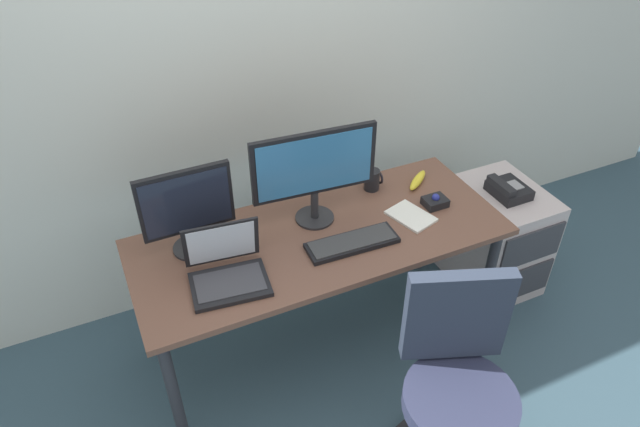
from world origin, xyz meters
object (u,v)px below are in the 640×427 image
(file_cabinet, at_px, (495,237))
(laptop, at_px, (227,269))
(trackball_mouse, at_px, (435,201))
(monitor_side, at_px, (187,208))
(coffee_mug, at_px, (372,180))
(paper_notepad, at_px, (411,216))
(monitor_main, at_px, (314,169))
(banana, at_px, (418,180))
(office_chair, at_px, (455,395))
(desk_phone, at_px, (508,189))
(keyboard, at_px, (352,243))

(file_cabinet, xyz_separation_m, laptop, (-1.56, -0.14, 0.47))
(file_cabinet, distance_m, trackball_mouse, 0.67)
(monitor_side, bearing_deg, coffee_mug, 4.92)
(laptop, relative_size, trackball_mouse, 3.08)
(monitor_side, height_order, paper_notepad, monitor_side)
(monitor_main, xyz_separation_m, banana, (0.59, 0.05, -0.26))
(file_cabinet, relative_size, office_chair, 0.64)
(desk_phone, height_order, keyboard, keyboard)
(desk_phone, bearing_deg, trackball_mouse, -174.77)
(coffee_mug, bearing_deg, banana, -13.87)
(trackball_mouse, bearing_deg, file_cabinet, 6.99)
(file_cabinet, xyz_separation_m, office_chair, (-0.88, -0.83, 0.13))
(paper_notepad, bearing_deg, keyboard, -169.43)
(desk_phone, height_order, trackball_mouse, trackball_mouse)
(desk_phone, relative_size, monitor_side, 0.50)
(trackball_mouse, xyz_separation_m, coffee_mug, (-0.21, 0.25, 0.03))
(keyboard, xyz_separation_m, coffee_mug, (0.29, 0.35, 0.04))
(paper_notepad, bearing_deg, trackball_mouse, 11.93)
(monitor_side, bearing_deg, trackball_mouse, -8.53)
(file_cabinet, height_order, office_chair, office_chair)
(monitor_side, height_order, laptop, monitor_side)
(banana, bearing_deg, trackball_mouse, -97.23)
(office_chair, xyz_separation_m, monitor_side, (-0.75, 0.94, 0.51))
(monitor_side, relative_size, trackball_mouse, 3.64)
(monitor_main, height_order, keyboard, monitor_main)
(file_cabinet, relative_size, banana, 3.19)
(coffee_mug, height_order, banana, coffee_mug)
(monitor_main, bearing_deg, trackball_mouse, -14.19)
(laptop, bearing_deg, monitor_side, 107.62)
(file_cabinet, bearing_deg, banana, 164.81)
(keyboard, distance_m, paper_notepad, 0.35)
(trackball_mouse, height_order, coffee_mug, coffee_mug)
(desk_phone, xyz_separation_m, office_chair, (-0.88, -0.82, -0.21))
(monitor_main, bearing_deg, file_cabinet, -4.34)
(office_chair, bearing_deg, trackball_mouse, 63.85)
(desk_phone, bearing_deg, paper_notepad, -173.17)
(file_cabinet, distance_m, laptop, 1.63)
(coffee_mug, bearing_deg, paper_notepad, -79.52)
(file_cabinet, height_order, monitor_main, monitor_main)
(monitor_side, distance_m, banana, 1.17)
(monitor_main, relative_size, laptop, 1.68)
(file_cabinet, relative_size, trackball_mouse, 5.52)
(monitor_side, xyz_separation_m, coffee_mug, (0.93, 0.08, -0.17))
(file_cabinet, relative_size, coffee_mug, 5.68)
(file_cabinet, xyz_separation_m, banana, (-0.48, 0.13, 0.44))
(monitor_main, height_order, laptop, monitor_main)
(desk_phone, relative_size, coffee_mug, 1.87)
(file_cabinet, relative_size, paper_notepad, 2.92)
(desk_phone, distance_m, monitor_side, 1.66)
(keyboard, bearing_deg, file_cabinet, 8.98)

